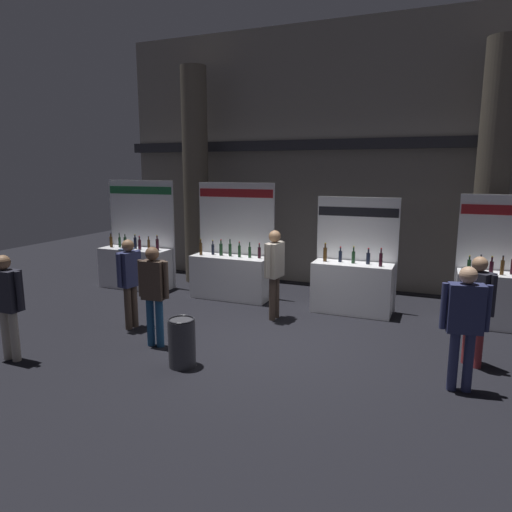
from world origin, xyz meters
TOP-DOWN VIEW (x-y plane):
  - ground_plane at (0.00, 0.00)m, footprint 24.00×24.00m
  - hall_colonnade at (0.00, 4.15)m, footprint 11.10×1.42m
  - exhibitor_booth_0 at (-4.34, 2.18)m, footprint 1.82×0.70m
  - exhibitor_booth_1 at (-1.82, 2.21)m, footprint 1.82×0.66m
  - exhibitor_booth_2 at (0.88, 2.19)m, footprint 1.64×0.66m
  - exhibitor_booth_3 at (3.50, 2.32)m, footprint 1.50×0.66m
  - trash_bin at (-0.93, -1.36)m, footprint 0.40×0.40m
  - visitor_1 at (2.81, -0.66)m, footprint 0.59×0.29m
  - visitor_2 at (3.00, 0.26)m, footprint 0.47×0.44m
  - visitor_3 at (-3.42, -2.15)m, footprint 0.62×0.24m
  - visitor_4 at (-0.42, 1.18)m, footprint 0.27×0.59m
  - visitor_5 at (-1.73, -0.86)m, footprint 0.53×0.23m
  - visitor_6 at (-2.64, -0.28)m, footprint 0.29×0.54m

SIDE VIEW (x-z plane):
  - ground_plane at x=0.00m, z-range 0.00..0.00m
  - trash_bin at x=-0.93m, z-range 0.00..0.72m
  - exhibitor_booth_2 at x=0.88m, z-range -0.55..1.75m
  - exhibitor_booth_3 at x=3.50m, z-range -0.59..1.80m
  - exhibitor_booth_1 at x=-1.82m, z-range -0.67..1.88m
  - exhibitor_booth_0 at x=-4.34m, z-range -0.67..1.91m
  - visitor_5 at x=-1.73m, z-range 0.14..1.78m
  - visitor_6 at x=-2.64m, z-range 0.15..1.78m
  - visitor_3 at x=-3.42m, z-range 0.16..1.78m
  - visitor_2 at x=3.00m, z-range 0.16..1.79m
  - visitor_1 at x=2.81m, z-range 0.16..1.81m
  - visitor_4 at x=-0.42m, z-range 0.17..1.89m
  - hall_colonnade at x=0.00m, z-range -0.08..6.11m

